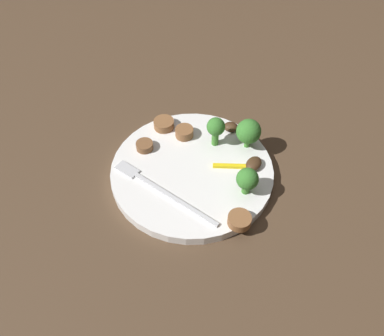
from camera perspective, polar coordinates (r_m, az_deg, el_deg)
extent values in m
plane|color=#4C3826|center=(0.60, 0.00, -0.94)|extent=(1.40, 1.40, 0.00)
cylinder|color=white|center=(0.59, 0.00, -0.48)|extent=(0.24, 0.24, 0.02)
cube|color=silver|center=(0.55, -2.48, -4.47)|extent=(0.14, 0.06, 0.00)
cube|color=silver|center=(0.59, -9.32, -0.21)|extent=(0.04, 0.03, 0.00)
cylinder|color=#408630|center=(0.61, 3.37, 4.47)|extent=(0.01, 0.01, 0.03)
sphere|color=#387A2D|center=(0.60, 3.46, 5.97)|extent=(0.03, 0.03, 0.03)
cylinder|color=#408630|center=(0.62, 7.96, 3.85)|extent=(0.01, 0.01, 0.02)
sphere|color=#387A2D|center=(0.60, 8.17, 5.25)|extent=(0.04, 0.04, 0.04)
cylinder|color=#408630|center=(0.56, 7.80, -2.75)|extent=(0.01, 0.01, 0.02)
sphere|color=#387A2D|center=(0.54, 8.00, -1.56)|extent=(0.03, 0.03, 0.03)
cylinder|color=brown|center=(0.64, -4.07, 6.35)|extent=(0.04, 0.04, 0.01)
cylinder|color=brown|center=(0.53, 6.86, -7.46)|extent=(0.04, 0.04, 0.01)
cylinder|color=brown|center=(0.61, -6.85, 3.20)|extent=(0.03, 0.03, 0.01)
cylinder|color=brown|center=(0.63, -1.11, 5.17)|extent=(0.04, 0.04, 0.01)
ellipsoid|color=#422B19|center=(0.64, 5.61, 5.92)|extent=(0.03, 0.02, 0.01)
ellipsoid|color=#422B19|center=(0.59, 8.89, 0.62)|extent=(0.03, 0.04, 0.01)
cube|color=yellow|center=(0.59, 5.57, 0.28)|extent=(0.05, 0.02, 0.00)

